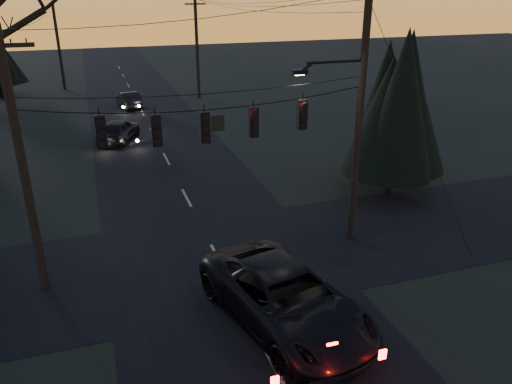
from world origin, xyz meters
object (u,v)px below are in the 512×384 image
object	(u,v)px
utility_pole_far_l	(65,89)
evergreen_right	(397,106)
utility_pole_left	(46,287)
utility_pole_far_r	(199,98)
sedan_oncoming_a	(118,130)
sedan_oncoming_b	(129,100)
utility_pole_right	(349,237)
suv_near	(285,298)

from	to	relation	value
utility_pole_far_l	evergreen_right	size ratio (longest dim) A/B	1.06
utility_pole_left	utility_pole_far_r	world-z (taller)	same
utility_pole_left	utility_pole_far_l	xyz separation A→B (m)	(0.00, 36.00, 0.00)
utility_pole_far_r	sedan_oncoming_a	size ratio (longest dim) A/B	1.96
sedan_oncoming_a	sedan_oncoming_b	distance (m)	9.72
utility_pole_left	sedan_oncoming_a	size ratio (longest dim) A/B	1.96
utility_pole_right	utility_pole_far_r	world-z (taller)	utility_pole_right
utility_pole_far_l	utility_pole_left	bearing A→B (deg)	-90.00
utility_pole_far_r	evergreen_right	distance (m)	25.27
utility_pole_right	evergreen_right	xyz separation A→B (m)	(3.93, 3.42, 4.35)
evergreen_right	suv_near	bearing A→B (deg)	-137.64
sedan_oncoming_a	evergreen_right	bearing A→B (deg)	155.10
suv_near	sedan_oncoming_b	bearing A→B (deg)	79.98
evergreen_right	suv_near	xyz separation A→B (m)	(-8.48, -7.73, -3.47)
utility_pole_left	utility_pole_right	bearing A→B (deg)	0.00
utility_pole_far_r	sedan_oncoming_b	size ratio (longest dim) A/B	2.16
utility_pole_right	utility_pole_far_l	bearing A→B (deg)	107.72
utility_pole_far_r	evergreen_right	size ratio (longest dim) A/B	1.13
utility_pole_far_l	utility_pole_far_r	bearing A→B (deg)	-34.82
utility_pole_far_r	evergreen_right	bearing A→B (deg)	-80.91
suv_near	utility_pole_left	bearing A→B (deg)	134.90
evergreen_right	suv_near	distance (m)	11.99
utility_pole_far_l	sedan_oncoming_b	world-z (taller)	utility_pole_far_l
evergreen_right	suv_near	size ratio (longest dim) A/B	1.18
utility_pole_right	utility_pole_left	bearing A→B (deg)	180.00
evergreen_right	sedan_oncoming_a	world-z (taller)	evergreen_right
evergreen_right	sedan_oncoming_a	xyz separation A→B (m)	(-11.76, 13.14, -3.61)
utility_pole_right	utility_pole_far_l	world-z (taller)	utility_pole_right
utility_pole_left	sedan_oncoming_a	bearing A→B (deg)	77.47
utility_pole_left	utility_pole_far_l	world-z (taller)	utility_pole_left
utility_pole_far_l	sedan_oncoming_b	distance (m)	11.15
utility_pole_far_r	sedan_oncoming_b	world-z (taller)	utility_pole_far_r
utility_pole_left	suv_near	xyz separation A→B (m)	(6.96, -4.31, 0.88)
utility_pole_left	sedan_oncoming_b	world-z (taller)	utility_pole_left
sedan_oncoming_b	utility_pole_left	bearing A→B (deg)	70.29
utility_pole_far_l	sedan_oncoming_a	bearing A→B (deg)	-79.28
suv_near	sedan_oncoming_b	size ratio (longest dim) A/B	1.62
utility_pole_far_l	sedan_oncoming_a	size ratio (longest dim) A/B	1.85
utility_pole_far_l	sedan_oncoming_b	bearing A→B (deg)	-62.15
suv_near	sedan_oncoming_a	bearing A→B (deg)	85.61
suv_near	evergreen_right	bearing A→B (deg)	29.05
suv_near	utility_pole_far_l	bearing A→B (deg)	86.47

